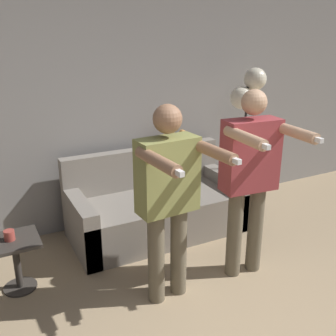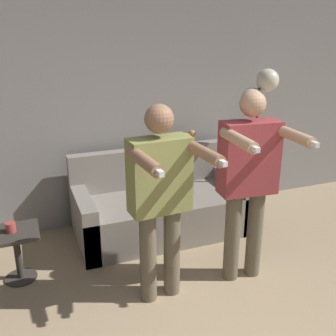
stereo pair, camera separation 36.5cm
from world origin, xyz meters
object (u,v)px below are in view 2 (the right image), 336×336
person_right (249,175)px  cat (180,139)px  floor_lamp (259,100)px  side_table (17,245)px  couch (161,208)px  cup (10,227)px  person_left (161,192)px

person_right → cat: 1.43m
person_right → cat: bearing=96.8°
person_right → cat: (-0.04, 1.43, -0.03)m
floor_lamp → side_table: size_ratio=3.65×
couch → side_table: size_ratio=3.90×
person_right → cup: bearing=165.2°
couch → side_table: (-1.53, -0.39, 0.06)m
cat → floor_lamp: 1.00m
couch → cup: bearing=-166.0°
person_left → floor_lamp: (1.58, 1.07, 0.46)m
person_right → floor_lamp: size_ratio=0.97×
couch → person_right: person_right is taller
floor_lamp → cup: floor_lamp is taller
floor_lamp → couch: bearing=178.6°
couch → person_right: (0.39, -1.10, 0.72)m
person_left → side_table: bearing=143.9°
person_left → person_right: 0.80m
couch → side_table: bearing=-165.6°
couch → floor_lamp: bearing=-1.4°
person_left → floor_lamp: bearing=30.4°
couch → person_right: bearing=-70.4°
side_table → person_right: bearing=-20.2°
couch → cat: bearing=43.0°
person_right → floor_lamp: bearing=59.4°
cat → floor_lamp: floor_lamp is taller
person_right → cup: size_ratio=19.25×
couch → person_left: (-0.41, -1.10, 0.68)m
cat → side_table: bearing=-159.0°
couch → cat: 0.84m
person_left → person_right: size_ratio=0.97×
person_right → floor_lamp: 1.39m
person_right → person_left: bearing=-174.7°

